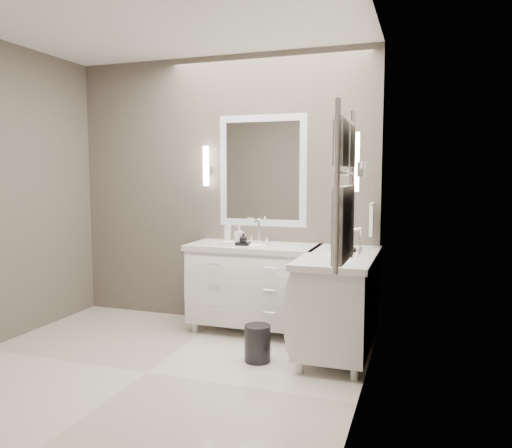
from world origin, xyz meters
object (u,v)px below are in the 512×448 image
(waste_bin, at_px, (258,343))
(towel_ladder, at_px, (344,197))
(vanity_right, at_px, (339,297))
(vanity_back, at_px, (254,282))

(waste_bin, bearing_deg, towel_ladder, -47.73)
(waste_bin, bearing_deg, vanity_right, 34.06)
(vanity_back, relative_size, towel_ladder, 1.38)
(towel_ladder, bearing_deg, vanity_right, 99.84)
(vanity_back, relative_size, waste_bin, 4.16)
(vanity_back, xyz_separation_m, towel_ladder, (1.10, -1.63, 0.91))
(vanity_right, xyz_separation_m, towel_ladder, (0.23, -1.30, 0.91))
(vanity_back, xyz_separation_m, waste_bin, (0.28, -0.73, -0.34))
(vanity_right, height_order, waste_bin, vanity_right)
(vanity_back, distance_m, towel_ladder, 2.16)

